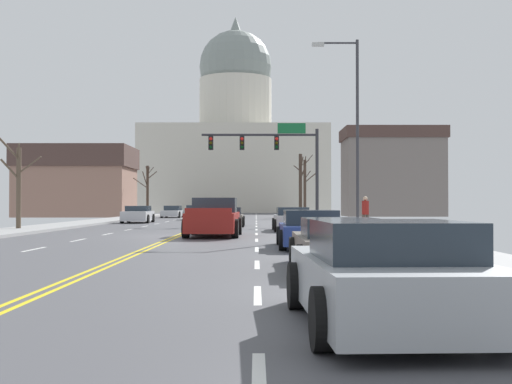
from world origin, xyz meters
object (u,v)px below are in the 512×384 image
at_px(signal_gantry, 273,151).
at_px(sedan_oncoming_03, 210,211).
at_px(pickup_truck_near_02, 212,219).
at_px(sedan_oncoming_02, 171,212).
at_px(sedan_near_01, 290,219).
at_px(sedan_oncoming_00, 136,215).
at_px(sedan_near_04, 336,245).
at_px(street_lamp_right, 350,120).
at_px(sedan_near_05, 384,277).
at_px(sedan_near_03, 308,230).
at_px(pedestrian_00, 364,211).
at_px(sedan_oncoming_01, 194,213).
at_px(sedan_near_00, 226,218).

height_order(signal_gantry, sedan_oncoming_03, signal_gantry).
bearing_deg(pickup_truck_near_02, sedan_oncoming_02, 99.79).
distance_m(sedan_near_01, sedan_oncoming_02, 34.06).
bearing_deg(sedan_oncoming_00, sedan_near_04, -73.20).
relative_size(signal_gantry, street_lamp_right, 0.88).
height_order(pickup_truck_near_02, sedan_oncoming_03, pickup_truck_near_02).
xyz_separation_m(sedan_near_05, sedan_oncoming_03, (-6.64, 68.60, 0.00)).
bearing_deg(sedan_near_03, sedan_near_04, -89.82).
relative_size(sedan_oncoming_03, pedestrian_00, 2.64).
bearing_deg(sedan_oncoming_02, pickup_truck_near_02, -80.21).
xyz_separation_m(signal_gantry, sedan_near_03, (0.47, -23.10, -4.42)).
distance_m(sedan_near_01, sedan_oncoming_01, 24.93).
xyz_separation_m(pickup_truck_near_02, sedan_near_03, (3.62, -7.52, -0.18)).
bearing_deg(sedan_oncoming_00, sedan_near_00, -48.00).
bearing_deg(sedan_oncoming_03, sedan_near_01, -80.33).
distance_m(sedan_oncoming_03, pedestrian_00, 45.13).
height_order(signal_gantry, pedestrian_00, signal_gantry).
relative_size(street_lamp_right, sedan_oncoming_03, 2.05).
height_order(sedan_near_01, sedan_near_03, sedan_near_01).
bearing_deg(sedan_near_03, pedestrian_00, 71.50).
bearing_deg(signal_gantry, pickup_truck_near_02, -101.44).
height_order(sedan_oncoming_03, pedestrian_00, pedestrian_00).
height_order(signal_gantry, sedan_near_04, signal_gantry).
distance_m(sedan_near_01, sedan_near_03, 13.36).
relative_size(street_lamp_right, pickup_truck_near_02, 1.68).
distance_m(pickup_truck_near_02, sedan_oncoming_00, 21.36).
distance_m(sedan_near_03, sedan_oncoming_03, 55.03).
height_order(sedan_oncoming_01, sedan_oncoming_03, sedan_oncoming_01).
bearing_deg(sedan_near_01, street_lamp_right, -58.81).
distance_m(sedan_oncoming_00, sedan_oncoming_02, 18.08).
relative_size(sedan_near_00, pickup_truck_near_02, 0.82).
bearing_deg(pedestrian_00, sedan_near_01, 142.27).
relative_size(sedan_near_04, sedan_oncoming_00, 1.00).
bearing_deg(sedan_oncoming_01, sedan_oncoming_00, -110.02).
bearing_deg(sedan_oncoming_00, sedan_near_05, -76.13).
bearing_deg(sedan_oncoming_03, sedan_near_03, -82.81).
relative_size(street_lamp_right, sedan_near_05, 2.07).
height_order(sedan_near_03, sedan_oncoming_00, sedan_oncoming_00).
bearing_deg(sedan_oncoming_01, sedan_near_00, -78.35).
bearing_deg(sedan_near_01, sedan_near_03, -90.62).
bearing_deg(pedestrian_00, sedan_near_05, -98.80).
relative_size(sedan_oncoming_00, sedan_oncoming_03, 1.06).
relative_size(street_lamp_right, sedan_oncoming_01, 2.04).
xyz_separation_m(signal_gantry, sedan_near_01, (0.61, -9.74, -4.40)).
bearing_deg(signal_gantry, sedan_near_04, -89.07).
bearing_deg(sedan_near_01, sedan_near_05, -90.82).
bearing_deg(sedan_oncoming_03, sedan_oncoming_00, -97.77).
xyz_separation_m(sedan_oncoming_01, sedan_oncoming_03, (0.21, 17.38, -0.01)).
height_order(sedan_near_03, sedan_oncoming_02, sedan_near_03).
bearing_deg(sedan_near_03, sedan_near_00, 100.04).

